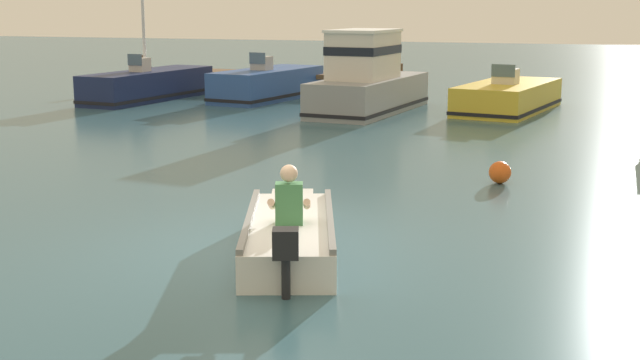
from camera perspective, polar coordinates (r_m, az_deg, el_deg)
ground_plane at (r=10.96m, az=-4.56°, el=-4.77°), size 120.00×120.00×0.00m
wooden_dock at (r=30.77m, az=-3.70°, el=7.17°), size 10.33×1.64×1.25m
rowboat_with_person at (r=10.77m, az=-2.05°, el=-3.65°), size 2.04×3.64×1.19m
moored_boat_navy at (r=28.54m, az=-11.55°, el=6.28°), size 2.22×5.66×4.23m
moored_boat_blue at (r=28.18m, az=-3.58°, el=6.45°), size 2.51×5.02×1.58m
moored_boat_grey at (r=24.69m, az=3.23°, el=6.64°), size 2.53×5.58×2.41m
moored_boat_yellow at (r=25.64m, az=12.62°, el=5.47°), size 2.89×5.19×1.42m
mooring_buoy at (r=15.24m, az=12.09°, el=0.51°), size 0.40×0.40×0.40m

